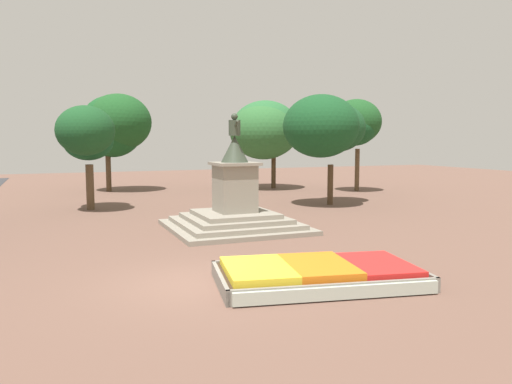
{
  "coord_description": "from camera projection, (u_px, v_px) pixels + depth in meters",
  "views": [
    {
      "loc": [
        -3.3,
        -12.02,
        3.65
      ],
      "look_at": [
        3.2,
        3.81,
        1.86
      ],
      "focal_mm": 35.0,
      "sensor_mm": 36.0,
      "label": 1
    }
  ],
  "objects": [
    {
      "name": "park_tree_far_left",
      "position": [
        87.0,
        135.0,
        25.6
      ],
      "size": [
        2.97,
        4.19,
        5.37
      ],
      "color": "brown",
      "rests_on": "ground_plane"
    },
    {
      "name": "flower_planter",
      "position": [
        318.0,
        275.0,
        12.66
      ],
      "size": [
        5.6,
        3.79,
        0.53
      ],
      "color": "#38281C",
      "rests_on": "ground_plane"
    },
    {
      "name": "ground_plane",
      "position": [
        197.0,
        284.0,
        12.69
      ],
      "size": [
        94.04,
        94.04,
        0.0
      ],
      "primitive_type": "plane",
      "color": "brown"
    },
    {
      "name": "park_tree_far_right",
      "position": [
        355.0,
        125.0,
        34.99
      ],
      "size": [
        3.5,
        3.69,
        6.49
      ],
      "color": "brown",
      "rests_on": "ground_plane"
    },
    {
      "name": "park_tree_street_side",
      "position": [
        264.0,
        130.0,
        37.06
      ],
      "size": [
        5.29,
        5.54,
        6.55
      ],
      "color": "#4C3823",
      "rests_on": "ground_plane"
    },
    {
      "name": "park_tree_mid_canopy",
      "position": [
        326.0,
        127.0,
        27.69
      ],
      "size": [
        5.27,
        4.55,
        6.12
      ],
      "color": "#4C3823",
      "rests_on": "ground_plane"
    },
    {
      "name": "park_tree_behind_statue",
      "position": [
        115.0,
        124.0,
        35.22
      ],
      "size": [
        4.91,
        5.01,
        6.88
      ],
      "color": "#4C3823",
      "rests_on": "ground_plane"
    },
    {
      "name": "statue_monument",
      "position": [
        235.0,
        208.0,
        20.35
      ],
      "size": [
        5.25,
        5.25,
        4.71
      ],
      "color": "gray",
      "rests_on": "ground_plane"
    }
  ]
}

